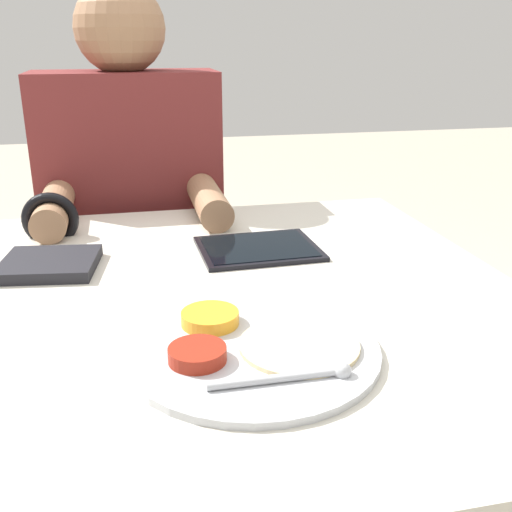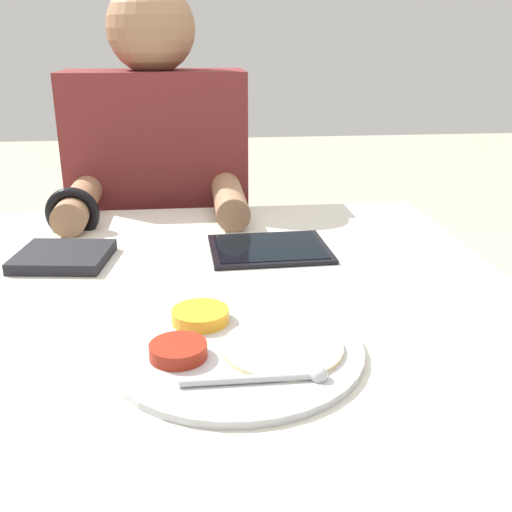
{
  "view_description": "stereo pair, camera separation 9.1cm",
  "coord_description": "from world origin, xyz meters",
  "px_view_note": "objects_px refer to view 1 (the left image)",
  "views": [
    {
      "loc": [
        -0.11,
        -0.85,
        1.09
      ],
      "look_at": [
        0.07,
        -0.01,
        0.77
      ],
      "focal_mm": 42.0,
      "sensor_mm": 36.0,
      "label": 1
    },
    {
      "loc": [
        -0.02,
        -0.86,
        1.09
      ],
      "look_at": [
        0.07,
        -0.01,
        0.77
      ],
      "focal_mm": 42.0,
      "sensor_mm": 36.0,
      "label": 2
    }
  ],
  "objects_px": {
    "tablet_device": "(258,248)",
    "person_diner": "(136,250)",
    "red_notebook": "(50,265)",
    "thali_tray": "(251,347)"
  },
  "relations": [
    {
      "from": "red_notebook",
      "to": "tablet_device",
      "type": "xyz_separation_m",
      "value": [
        0.37,
        0.02,
        -0.0
      ]
    },
    {
      "from": "tablet_device",
      "to": "person_diner",
      "type": "relative_size",
      "value": 0.18
    },
    {
      "from": "tablet_device",
      "to": "thali_tray",
      "type": "bearing_deg",
      "value": -103.92
    },
    {
      "from": "red_notebook",
      "to": "person_diner",
      "type": "distance_m",
      "value": 0.53
    },
    {
      "from": "thali_tray",
      "to": "person_diner",
      "type": "distance_m",
      "value": 0.86
    },
    {
      "from": "thali_tray",
      "to": "person_diner",
      "type": "xyz_separation_m",
      "value": [
        -0.13,
        0.84,
        -0.15
      ]
    },
    {
      "from": "thali_tray",
      "to": "person_diner",
      "type": "bearing_deg",
      "value": 98.76
    },
    {
      "from": "thali_tray",
      "to": "tablet_device",
      "type": "relative_size",
      "value": 1.44
    },
    {
      "from": "red_notebook",
      "to": "tablet_device",
      "type": "relative_size",
      "value": 0.78
    },
    {
      "from": "red_notebook",
      "to": "tablet_device",
      "type": "distance_m",
      "value": 0.37
    }
  ]
}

